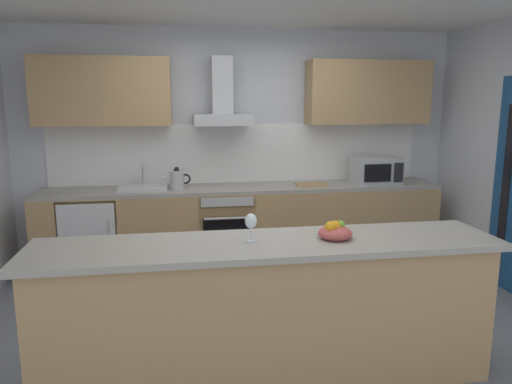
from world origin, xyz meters
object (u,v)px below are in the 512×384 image
at_px(fruit_bowl, 335,232).
at_px(chopping_board, 312,184).
at_px(microwave, 376,170).
at_px(range_hood, 222,104).
at_px(sink, 143,187).
at_px(kettle, 177,180).
at_px(refrigerator, 92,236).
at_px(oven, 225,227).
at_px(wine_glass, 251,222).

relative_size(fruit_bowl, chopping_board, 0.65).
height_order(microwave, range_hood, range_hood).
distance_m(sink, kettle, 0.36).
xyz_separation_m(refrigerator, sink, (0.54, 0.01, 0.50)).
bearing_deg(sink, refrigerator, -178.55).
bearing_deg(kettle, chopping_board, 0.39).
distance_m(oven, range_hood, 1.33).
bearing_deg(refrigerator, fruit_bowl, -49.36).
height_order(kettle, range_hood, range_hood).
relative_size(microwave, fruit_bowl, 2.27).
relative_size(refrigerator, wine_glass, 4.78).
distance_m(refrigerator, chopping_board, 2.41).
relative_size(microwave, chopping_board, 1.47).
xyz_separation_m(oven, microwave, (1.71, -0.03, 0.59)).
bearing_deg(wine_glass, chopping_board, 64.93).
height_order(fruit_bowl, chopping_board, fruit_bowl).
xyz_separation_m(oven, chopping_board, (0.96, -0.02, 0.45)).
distance_m(microwave, chopping_board, 0.76).
xyz_separation_m(wine_glass, chopping_board, (1.01, 2.15, -0.16)).
relative_size(refrigerator, sink, 1.70).
xyz_separation_m(fruit_bowl, chopping_board, (0.47, 2.18, -0.08)).
relative_size(microwave, kettle, 1.73).
distance_m(refrigerator, wine_glass, 2.64).
bearing_deg(wine_glass, oven, 88.82).
height_order(oven, microwave, microwave).
relative_size(sink, kettle, 1.73).
bearing_deg(chopping_board, sink, 178.91).
height_order(kettle, fruit_bowl, kettle).
bearing_deg(oven, refrigerator, -179.89).
xyz_separation_m(refrigerator, microwave, (3.10, -0.03, 0.62)).
bearing_deg(oven, microwave, -0.94).
xyz_separation_m(sink, wine_glass, (0.81, -2.19, 0.14)).
height_order(range_hood, chopping_board, range_hood).
xyz_separation_m(kettle, chopping_board, (1.47, 0.01, -0.09)).
xyz_separation_m(range_hood, fruit_bowl, (0.50, -2.34, -0.80)).
distance_m(microwave, kettle, 2.21).
xyz_separation_m(oven, sink, (-0.85, 0.01, 0.47)).
height_order(kettle, wine_glass, kettle).
relative_size(refrigerator, kettle, 2.94).
bearing_deg(oven, fruit_bowl, -77.34).
bearing_deg(fruit_bowl, wine_glass, 176.81).
height_order(wine_glass, fruit_bowl, wine_glass).
distance_m(wine_glass, chopping_board, 2.38).
bearing_deg(microwave, chopping_board, 179.68).
bearing_deg(chopping_board, refrigerator, 179.49).
distance_m(refrigerator, kettle, 1.07).
bearing_deg(microwave, sink, 179.13).
xyz_separation_m(refrigerator, kettle, (0.89, -0.03, 0.58)).
relative_size(kettle, chopping_board, 0.85).
height_order(sink, chopping_board, sink).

